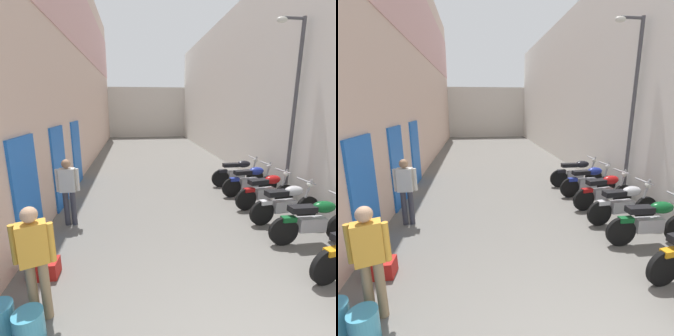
% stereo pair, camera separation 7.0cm
% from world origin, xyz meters
% --- Properties ---
extents(ground_plane, '(37.21, 37.21, 0.00)m').
position_xyz_m(ground_plane, '(0.00, 8.61, 0.00)').
color(ground_plane, '#66635E').
extents(building_left, '(0.45, 21.21, 8.66)m').
position_xyz_m(building_left, '(-3.45, 10.56, 4.36)').
color(building_left, beige).
rests_on(building_left, ground).
extents(building_right, '(0.45, 21.21, 6.89)m').
position_xyz_m(building_right, '(3.45, 10.60, 3.44)').
color(building_right, silver).
rests_on(building_right, ground).
extents(building_far_end, '(9.51, 2.00, 4.22)m').
position_xyz_m(building_far_end, '(0.00, 22.21, 2.11)').
color(building_far_end, beige).
rests_on(building_far_end, ground).
extents(motorcycle_third, '(1.85, 0.58, 1.04)m').
position_xyz_m(motorcycle_third, '(2.31, 2.85, 0.50)').
color(motorcycle_third, black).
rests_on(motorcycle_third, ground).
extents(motorcycle_fourth, '(1.85, 0.58, 1.04)m').
position_xyz_m(motorcycle_fourth, '(2.31, 3.82, 0.50)').
color(motorcycle_fourth, black).
rests_on(motorcycle_fourth, ground).
extents(motorcycle_fifth, '(1.83, 0.58, 1.04)m').
position_xyz_m(motorcycle_fifth, '(2.31, 4.74, 0.50)').
color(motorcycle_fifth, black).
rests_on(motorcycle_fifth, ground).
extents(motorcycle_sixth, '(1.85, 0.58, 1.04)m').
position_xyz_m(motorcycle_sixth, '(2.31, 5.70, 0.50)').
color(motorcycle_sixth, black).
rests_on(motorcycle_sixth, ground).
extents(motorcycle_seventh, '(1.85, 0.58, 1.04)m').
position_xyz_m(motorcycle_seventh, '(2.31, 6.66, 0.50)').
color(motorcycle_seventh, black).
rests_on(motorcycle_seventh, ground).
extents(pedestrian_by_doorway, '(0.52, 0.31, 1.57)m').
position_xyz_m(pedestrian_by_doorway, '(-2.50, 1.59, 0.92)').
color(pedestrian_by_doorway, '#8C7251').
rests_on(pedestrian_by_doorway, ground).
extents(pedestrian_mid_alley, '(0.52, 0.20, 1.57)m').
position_xyz_m(pedestrian_mid_alley, '(-2.74, 4.38, 0.92)').
color(pedestrian_mid_alley, '#383842').
rests_on(pedestrian_mid_alley, ground).
extents(water_jug_beside_first, '(0.34, 0.34, 0.42)m').
position_xyz_m(water_jug_beside_first, '(-2.50, 1.21, 0.21)').
color(water_jug_beside_first, '#4299B7').
rests_on(water_jug_beside_first, ground).
extents(plastic_crate, '(0.44, 0.32, 0.28)m').
position_xyz_m(plastic_crate, '(-2.74, 2.47, 0.14)').
color(plastic_crate, red).
rests_on(plastic_crate, ground).
extents(street_lamp, '(0.79, 0.18, 4.89)m').
position_xyz_m(street_lamp, '(3.02, 5.12, 2.85)').
color(street_lamp, '#47474C').
rests_on(street_lamp, ground).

